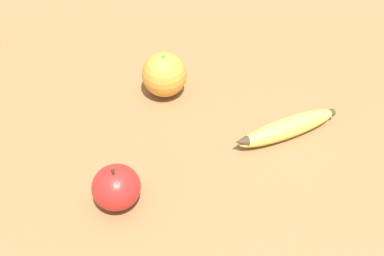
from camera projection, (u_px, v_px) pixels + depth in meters
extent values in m
plane|color=olive|center=(272.00, 180.00, 0.70)|extent=(3.00, 3.00, 0.00)
ellipsoid|color=#DBCC4C|center=(287.00, 128.00, 0.75)|extent=(0.17, 0.14, 0.03)
cone|color=#47331E|center=(241.00, 142.00, 0.72)|extent=(0.03, 0.03, 0.03)
sphere|color=#47331E|center=(332.00, 113.00, 0.77)|extent=(0.01, 0.01, 0.01)
sphere|color=orange|center=(164.00, 75.00, 0.80)|extent=(0.08, 0.08, 0.08)
cylinder|color=#3D8438|center=(163.00, 58.00, 0.78)|extent=(0.01, 0.01, 0.00)
ellipsoid|color=red|center=(116.00, 187.00, 0.65)|extent=(0.07, 0.07, 0.06)
cylinder|color=#4C3319|center=(113.00, 171.00, 0.62)|extent=(0.00, 0.00, 0.01)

